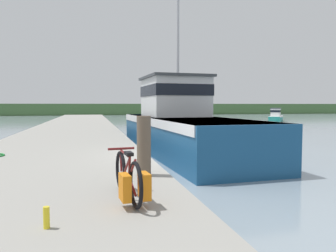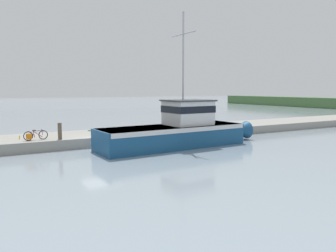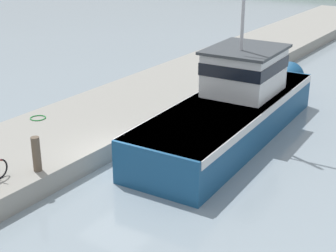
# 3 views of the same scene
# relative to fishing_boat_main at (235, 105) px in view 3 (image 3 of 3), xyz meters

# --- Properties ---
(ground_plane) EXTENTS (320.00, 320.00, 0.00)m
(ground_plane) POSITION_rel_fishing_boat_main_xyz_m (-1.68, -5.83, -1.31)
(ground_plane) COLOR #84939E
(dock_pier) EXTENTS (5.26, 80.00, 0.77)m
(dock_pier) POSITION_rel_fishing_boat_main_xyz_m (-5.15, -5.83, -0.92)
(dock_pier) COLOR gray
(dock_pier) RESTS_ON ground_plane
(fishing_boat_main) EXTENTS (4.10, 13.92, 10.24)m
(fishing_boat_main) POSITION_rel_fishing_boat_main_xyz_m (0.00, 0.00, 0.00)
(fishing_boat_main) COLOR navy
(fishing_boat_main) RESTS_ON ground_plane
(mooring_post) EXTENTS (0.29, 0.29, 1.22)m
(mooring_post) POSITION_rel_fishing_boat_main_xyz_m (-3.06, -8.39, 0.07)
(mooring_post) COLOR brown
(mooring_post) RESTS_ON dock_pier
(hose_coil) EXTENTS (0.67, 0.67, 0.04)m
(hose_coil) POSITION_rel_fishing_boat_main_xyz_m (-6.84, -4.95, -0.52)
(hose_coil) COLOR #197A2D
(hose_coil) RESTS_ON dock_pier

